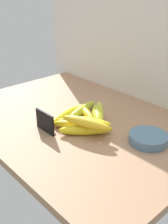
# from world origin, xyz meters

# --- Properties ---
(counter_top) EXTENTS (1.10, 0.76, 0.03)m
(counter_top) POSITION_xyz_m (0.00, 0.00, 0.01)
(counter_top) COLOR #A47959
(counter_top) RESTS_ON ground
(back_wall) EXTENTS (1.30, 0.02, 0.70)m
(back_wall) POSITION_xyz_m (0.00, 0.39, 0.35)
(back_wall) COLOR silver
(back_wall) RESTS_ON ground
(chalkboard_sign) EXTENTS (0.11, 0.02, 0.08)m
(chalkboard_sign) POSITION_xyz_m (-0.00, -0.16, 0.07)
(chalkboard_sign) COLOR black
(chalkboard_sign) RESTS_ON counter_top
(fruit_bowl) EXTENTS (0.14, 0.14, 0.03)m
(fruit_bowl) POSITION_xyz_m (0.32, 0.07, 0.05)
(fruit_bowl) COLOR slate
(fruit_bowl) RESTS_ON counter_top
(banana_0) EXTENTS (0.14, 0.16, 0.03)m
(banana_0) POSITION_xyz_m (0.04, -0.02, 0.05)
(banana_0) COLOR gold
(banana_0) RESTS_ON counter_top
(banana_1) EXTENTS (0.09, 0.21, 0.04)m
(banana_1) POSITION_xyz_m (-0.02, 0.05, 0.05)
(banana_1) COLOR gold
(banana_1) RESTS_ON counter_top
(banana_2) EXTENTS (0.16, 0.19, 0.04)m
(banana_2) POSITION_xyz_m (0.13, -0.06, 0.05)
(banana_2) COLOR yellow
(banana_2) RESTS_ON counter_top
(banana_3) EXTENTS (0.18, 0.14, 0.04)m
(banana_3) POSITION_xyz_m (0.08, -0.06, 0.05)
(banana_3) COLOR yellow
(banana_3) RESTS_ON counter_top
(banana_4) EXTENTS (0.18, 0.10, 0.04)m
(banana_4) POSITION_xyz_m (0.02, 0.05, 0.05)
(banana_4) COLOR yellow
(banana_4) RESTS_ON counter_top
(banana_5) EXTENTS (0.09, 0.21, 0.03)m
(banana_5) POSITION_xyz_m (-0.03, -0.04, 0.05)
(banana_5) COLOR yellow
(banana_5) RESTS_ON counter_top
(banana_6) EXTENTS (0.14, 0.16, 0.04)m
(banana_6) POSITION_xyz_m (0.11, 0.03, 0.05)
(banana_6) COLOR yellow
(banana_6) RESTS_ON counter_top
(banana_7) EXTENTS (0.17, 0.17, 0.03)m
(banana_7) POSITION_xyz_m (0.10, 0.04, 0.08)
(banana_7) COLOR gold
(banana_7) RESTS_ON banana_6
(banana_8) EXTENTS (0.14, 0.13, 0.04)m
(banana_8) POSITION_xyz_m (0.11, 0.02, 0.09)
(banana_8) COLOR #B0BF25
(banana_8) RESTS_ON banana_6
(banana_9) EXTENTS (0.16, 0.11, 0.03)m
(banana_9) POSITION_xyz_m (0.14, -0.05, 0.09)
(banana_9) COLOR yellow
(banana_9) RESTS_ON banana_2
(banana_10) EXTENTS (0.20, 0.10, 0.04)m
(banana_10) POSITION_xyz_m (0.14, -0.07, 0.09)
(banana_10) COLOR yellow
(banana_10) RESTS_ON banana_2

